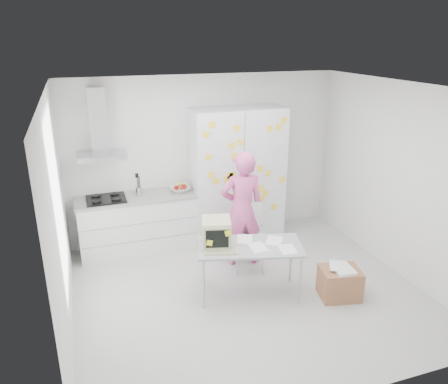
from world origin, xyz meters
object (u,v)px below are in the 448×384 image
object	(u,v)px
chair	(248,233)
cardboard_box	(340,283)
desk	(229,239)
person	(242,209)

from	to	relation	value
chair	cardboard_box	distance (m)	1.46
desk	cardboard_box	size ratio (longest dim) A/B	2.52
desk	chair	size ratio (longest dim) A/B	1.49
person	chair	xyz separation A→B (m)	(0.04, -0.15, -0.32)
desk	person	bearing A→B (deg)	72.59
person	desk	distance (m)	0.87
person	chair	bearing A→B (deg)	111.62
desk	chair	world-z (taller)	desk
person	chair	size ratio (longest dim) A/B	1.78
chair	person	bearing A→B (deg)	119.63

